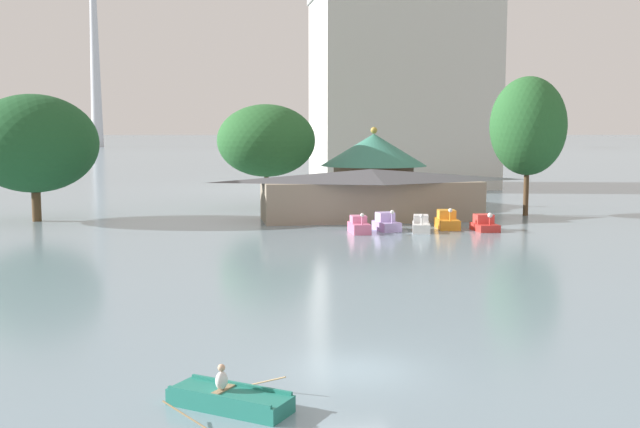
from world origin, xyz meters
name	(u,v)px	position (x,y,z in m)	size (l,w,h in m)	color
ground_plane	(356,370)	(0.00, 0.00, 0.00)	(2000.00, 2000.00, 0.00)	gray
rowboat_with_rower	(229,399)	(-4.33, -2.83, 0.27)	(3.72, 3.90, 1.44)	#237A6B
pedal_boat_pink	(359,226)	(7.04, 32.69, 0.54)	(1.35, 2.72, 1.67)	pink
pedal_boat_lavender	(386,223)	(9.47, 33.76, 0.56)	(1.94, 2.74, 1.73)	#B299D8
pedal_boat_white	(421,225)	(12.00, 32.68, 0.51)	(2.03, 3.19, 1.54)	white
pedal_boat_orange	(447,221)	(14.61, 34.13, 0.59)	(1.95, 3.12, 1.77)	orange
pedal_boat_red	(485,224)	(17.13, 32.40, 0.51)	(1.65, 2.61, 1.54)	red
boathouse	(371,193)	(9.83, 40.92, 2.34)	(20.58, 7.13, 4.49)	gray
green_roof_pavilion	(374,165)	(12.85, 52.83, 4.28)	(11.04, 11.04, 8.21)	brown
shoreline_tree_tall_left	(34,144)	(-19.19, 44.34, 6.75)	(10.94, 10.94, 11.00)	brown
shoreline_tree_mid	(266,141)	(1.55, 51.84, 6.84)	(9.85, 9.85, 10.47)	brown
shoreline_tree_right	(528,126)	(24.79, 41.80, 8.26)	(6.96, 6.96, 12.80)	brown
background_building_block	(401,90)	(22.44, 77.74, 13.34)	(23.77, 16.71, 26.64)	beige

